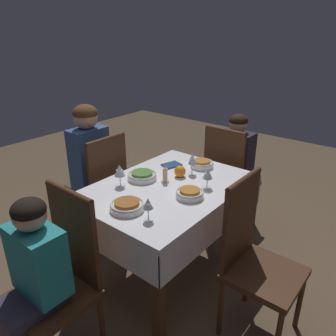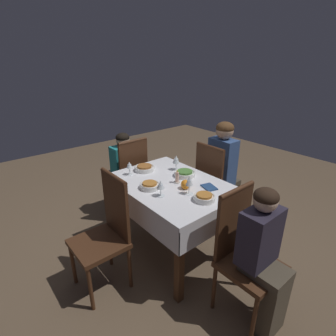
{
  "view_description": "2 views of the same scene",
  "coord_description": "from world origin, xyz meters",
  "px_view_note": "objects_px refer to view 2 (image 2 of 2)",
  "views": [
    {
      "loc": [
        1.57,
        1.28,
        1.77
      ],
      "look_at": [
        0.02,
        0.02,
        0.92
      ],
      "focal_mm": 35.0,
      "sensor_mm": 36.0,
      "label": 1
    },
    {
      "loc": [
        -1.68,
        1.44,
        1.86
      ],
      "look_at": [
        -0.01,
        0.04,
        0.94
      ],
      "focal_mm": 28.0,
      "sensor_mm": 36.0,
      "label": 2
    }
  ],
  "objects_px": {
    "orange_fruit": "(185,184)",
    "wine_glass_west": "(189,182)",
    "chair_north": "(106,230)",
    "chair_east": "(130,175)",
    "person_adult_denim": "(224,167)",
    "wine_glass_north": "(161,185)",
    "wine_glass_south": "(176,160)",
    "bowl_south": "(185,173)",
    "napkin_red_folded": "(209,187)",
    "bowl_west": "(204,197)",
    "person_child_teal": "(122,169)",
    "chair_west": "(243,250)",
    "chair_south": "(214,183)",
    "wine_glass_east": "(129,165)",
    "dining_table": "(171,193)",
    "bowl_north": "(150,185)",
    "person_child_dark": "(265,256)",
    "bowl_east": "(145,168)",
    "candle_centerpiece": "(177,178)"
  },
  "relations": [
    {
      "from": "orange_fruit",
      "to": "wine_glass_west",
      "type": "bearing_deg",
      "value": 154.49
    },
    {
      "from": "chair_north",
      "to": "chair_east",
      "type": "bearing_deg",
      "value": 137.7
    },
    {
      "from": "person_adult_denim",
      "to": "wine_glass_north",
      "type": "height_order",
      "value": "person_adult_denim"
    },
    {
      "from": "wine_glass_south",
      "to": "orange_fruit",
      "type": "height_order",
      "value": "wine_glass_south"
    },
    {
      "from": "chair_east",
      "to": "bowl_south",
      "type": "xyz_separation_m",
      "value": [
        -0.81,
        -0.15,
        0.26
      ]
    },
    {
      "from": "bowl_south",
      "to": "wine_glass_north",
      "type": "height_order",
      "value": "wine_glass_north"
    },
    {
      "from": "orange_fruit",
      "to": "napkin_red_folded",
      "type": "relative_size",
      "value": 0.51
    },
    {
      "from": "bowl_west",
      "to": "napkin_red_folded",
      "type": "distance_m",
      "value": 0.24
    },
    {
      "from": "chair_north",
      "to": "person_child_teal",
      "type": "distance_m",
      "value": 1.23
    },
    {
      "from": "chair_west",
      "to": "chair_east",
      "type": "distance_m",
      "value": 1.69
    },
    {
      "from": "chair_south",
      "to": "chair_north",
      "type": "bearing_deg",
      "value": 90.3
    },
    {
      "from": "napkin_red_folded",
      "to": "wine_glass_east",
      "type": "bearing_deg",
      "value": 29.17
    },
    {
      "from": "wine_glass_north",
      "to": "napkin_red_folded",
      "type": "height_order",
      "value": "wine_glass_north"
    },
    {
      "from": "wine_glass_north",
      "to": "dining_table",
      "type": "bearing_deg",
      "value": -59.57
    },
    {
      "from": "wine_glass_south",
      "to": "napkin_red_folded",
      "type": "height_order",
      "value": "wine_glass_south"
    },
    {
      "from": "chair_east",
      "to": "person_child_teal",
      "type": "relative_size",
      "value": 0.97
    },
    {
      "from": "chair_east",
      "to": "bowl_north",
      "type": "height_order",
      "value": "chair_east"
    },
    {
      "from": "dining_table",
      "to": "person_child_dark",
      "type": "bearing_deg",
      "value": 179.23
    },
    {
      "from": "dining_table",
      "to": "chair_east",
      "type": "height_order",
      "value": "chair_east"
    },
    {
      "from": "dining_table",
      "to": "bowl_east",
      "type": "bearing_deg",
      "value": 2.61
    },
    {
      "from": "bowl_west",
      "to": "person_child_teal",
      "type": "bearing_deg",
      "value": -2.28
    },
    {
      "from": "orange_fruit",
      "to": "napkin_red_folded",
      "type": "xyz_separation_m",
      "value": [
        -0.13,
        -0.18,
        -0.04
      ]
    },
    {
      "from": "person_child_teal",
      "to": "orange_fruit",
      "type": "distance_m",
      "value": 1.21
    },
    {
      "from": "dining_table",
      "to": "wine_glass_south",
      "type": "relative_size",
      "value": 7.33
    },
    {
      "from": "dining_table",
      "to": "wine_glass_east",
      "type": "distance_m",
      "value": 0.5
    },
    {
      "from": "person_child_dark",
      "to": "orange_fruit",
      "type": "xyz_separation_m",
      "value": [
        0.84,
        -0.04,
        0.22
      ]
    },
    {
      "from": "person_child_teal",
      "to": "bowl_south",
      "type": "bearing_deg",
      "value": 98.68
    },
    {
      "from": "wine_glass_east",
      "to": "orange_fruit",
      "type": "bearing_deg",
      "value": -159.44
    },
    {
      "from": "wine_glass_south",
      "to": "wine_glass_east",
      "type": "distance_m",
      "value": 0.49
    },
    {
      "from": "chair_east",
      "to": "candle_centerpiece",
      "type": "bearing_deg",
      "value": 89.36
    },
    {
      "from": "dining_table",
      "to": "bowl_north",
      "type": "relative_size",
      "value": 6.54
    },
    {
      "from": "orange_fruit",
      "to": "candle_centerpiece",
      "type": "bearing_deg",
      "value": -9.81
    },
    {
      "from": "bowl_west",
      "to": "bowl_north",
      "type": "bearing_deg",
      "value": 25.02
    },
    {
      "from": "bowl_west",
      "to": "wine_glass_north",
      "type": "bearing_deg",
      "value": 39.11
    },
    {
      "from": "chair_south",
      "to": "candle_centerpiece",
      "type": "xyz_separation_m",
      "value": [
        -0.07,
        0.63,
        0.28
      ]
    },
    {
      "from": "wine_glass_north",
      "to": "bowl_west",
      "type": "bearing_deg",
      "value": -140.89
    },
    {
      "from": "bowl_north",
      "to": "orange_fruit",
      "type": "bearing_deg",
      "value": -131.72
    },
    {
      "from": "dining_table",
      "to": "wine_glass_north",
      "type": "xyz_separation_m",
      "value": [
        -0.14,
        0.23,
        0.21
      ]
    },
    {
      "from": "wine_glass_south",
      "to": "candle_centerpiece",
      "type": "bearing_deg",
      "value": 140.28
    },
    {
      "from": "chair_north",
      "to": "wine_glass_south",
      "type": "relative_size",
      "value": 6.39
    },
    {
      "from": "wine_glass_south",
      "to": "bowl_north",
      "type": "bearing_deg",
      "value": 109.75
    },
    {
      "from": "person_adult_denim",
      "to": "bowl_east",
      "type": "xyz_separation_m",
      "value": [
        0.37,
        0.86,
        0.1
      ]
    },
    {
      "from": "wine_glass_west",
      "to": "bowl_east",
      "type": "bearing_deg",
      "value": -0.03
    },
    {
      "from": "bowl_east",
      "to": "chair_east",
      "type": "bearing_deg",
      "value": -9.91
    },
    {
      "from": "bowl_west",
      "to": "candle_centerpiece",
      "type": "height_order",
      "value": "candle_centerpiece"
    },
    {
      "from": "wine_glass_west",
      "to": "orange_fruit",
      "type": "distance_m",
      "value": 0.12
    },
    {
      "from": "dining_table",
      "to": "person_child_teal",
      "type": "height_order",
      "value": "person_child_teal"
    },
    {
      "from": "person_adult_denim",
      "to": "bowl_east",
      "type": "bearing_deg",
      "value": 66.86
    },
    {
      "from": "chair_east",
      "to": "candle_centerpiece",
      "type": "xyz_separation_m",
      "value": [
        -0.87,
        0.01,
        0.28
      ]
    },
    {
      "from": "chair_west",
      "to": "candle_centerpiece",
      "type": "distance_m",
      "value": 0.86
    }
  ]
}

